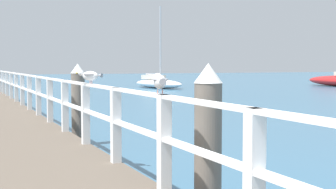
% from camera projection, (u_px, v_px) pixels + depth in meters
% --- Properties ---
extents(pier_railing, '(0.12, 23.07, 1.01)m').
position_uv_depth(pier_railing, '(38.00, 91.00, 12.47)').
color(pier_railing, white).
rests_on(pier_railing, pier_deck).
extents(dock_piling_near, '(0.29, 0.29, 1.71)m').
position_uv_depth(dock_piling_near, '(208.00, 147.00, 4.92)').
color(dock_piling_near, '#6B6056').
rests_on(dock_piling_near, ground_plane).
extents(dock_piling_far, '(0.29, 0.29, 1.71)m').
position_uv_depth(dock_piling_far, '(78.00, 104.00, 10.09)').
color(dock_piling_far, '#6B6056').
rests_on(dock_piling_far, ground_plane).
extents(seagull_foreground, '(0.23, 0.47, 0.21)m').
position_uv_depth(seagull_foreground, '(160.00, 81.00, 5.06)').
color(seagull_foreground, white).
rests_on(seagull_foreground, pier_railing).
extents(seagull_background, '(0.36, 0.38, 0.21)m').
position_uv_depth(seagull_background, '(90.00, 75.00, 7.64)').
color(seagull_background, white).
rests_on(seagull_background, pier_railing).
extents(boat_2, '(2.69, 5.18, 5.70)m').
position_uv_depth(boat_2, '(158.00, 83.00, 34.15)').
color(boat_2, white).
rests_on(boat_2, ground_plane).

